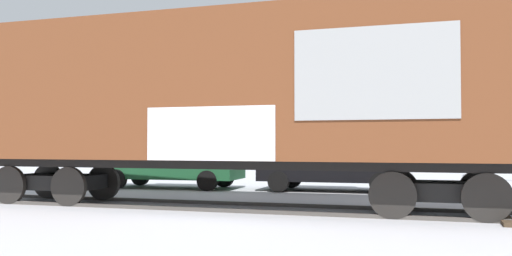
# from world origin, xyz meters

# --- Properties ---
(ground_plane) EXTENTS (260.00, 260.00, 0.00)m
(ground_plane) POSITION_xyz_m (0.00, 0.00, 0.00)
(ground_plane) COLOR #B2B5BC
(track) EXTENTS (59.96, 5.93, 0.08)m
(track) POSITION_xyz_m (-1.04, 0.02, 0.04)
(track) COLOR #4C4742
(track) RESTS_ON ground_plane
(freight_car) EXTENTS (13.88, 3.69, 4.52)m
(freight_car) POSITION_xyz_m (-0.72, -0.00, 2.61)
(freight_car) COLOR brown
(freight_car) RESTS_ON ground_plane
(hillside) EXTENTS (152.35, 40.54, 13.42)m
(hillside) POSITION_xyz_m (-0.01, 57.54, 4.70)
(hillside) COLOR gray
(hillside) RESTS_ON ground_plane
(parked_car_green) EXTENTS (4.64, 1.96, 1.65)m
(parked_car_green) POSITION_xyz_m (-4.21, 5.19, 0.82)
(parked_car_green) COLOR #1E5933
(parked_car_green) RESTS_ON ground_plane
(parked_car_black) EXTENTS (4.54, 2.21, 1.75)m
(parked_car_black) POSITION_xyz_m (1.04, 5.26, 0.88)
(parked_car_black) COLOR black
(parked_car_black) RESTS_ON ground_plane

